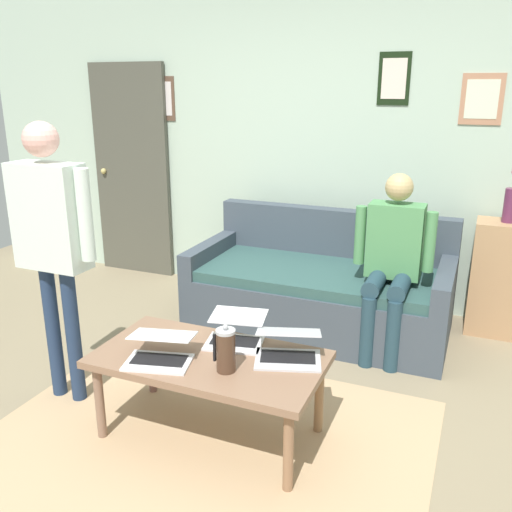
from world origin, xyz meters
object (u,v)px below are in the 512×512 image
Objects in this scene: laptop_right at (160,353)px; person_seated at (392,255)px; side_shelf at (500,278)px; laptop_left at (288,350)px; flower_vase at (511,201)px; coffee_table at (209,364)px; laptop_center at (236,333)px; french_press at (226,350)px; interior_door at (132,172)px; person_standing at (51,230)px; couch at (321,290)px.

person_seated reaches higher than laptop_right.
person_seated is at bearing 41.99° from side_shelf.
laptop_left is 0.89× the size of flower_vase.
laptop_center reaches higher than coffee_table.
french_press is 2.50m from side_shelf.
interior_door is 2.83m from person_seated.
couch is at bearing -125.32° from person_standing.
person_seated reaches higher than couch.
flower_vase is at bearing 177.01° from interior_door.
person_standing is 1.30× the size of person_seated.
flower_vase is at bearing 94.26° from side_shelf.
laptop_right is 0.84× the size of flower_vase.
interior_door reaches higher than coffee_table.
laptop_right is 2.77m from flower_vase.
laptop_center is 1.20m from person_standing.
interior_door is at bearing -2.99° from flower_vase.
flower_vase is (-0.00, 0.00, 0.60)m from side_shelf.
couch is 7.76× the size of french_press.
french_press is 0.29× the size of side_shelf.
laptop_right is at bearing 53.07° from laptop_center.
coffee_table is at bearing 19.96° from laptop_left.
flower_vase reaches higher than laptop_left.
person_standing is at bearing 5.58° from laptop_left.
laptop_center is (0.34, -0.07, -0.00)m from laptop_left.
laptop_left is 0.33× the size of person_seated.
laptop_center is at bearing -104.46° from coffee_table.
interior_door is 2.32m from couch.
side_shelf is at bearing 177.06° from interior_door.
interior_door is 2.89m from laptop_center.
flower_vase is (-3.41, 0.18, 0.01)m from interior_door.
french_press is at bearing 145.20° from coffee_table.
french_press is 1.60m from person_seated.
side_shelf is at bearing -140.10° from person_standing.
french_press is 2.53m from flower_vase.
french_press reaches higher than laptop_center.
couch is 4.93× the size of laptop_right.
coffee_table is 0.24m from laptop_center.
interior_door reaches higher than flower_vase.
french_press reaches higher than laptop_left.
flower_vase is at bearing -127.22° from laptop_center.
person_seated is (0.72, 0.65, -0.31)m from flower_vase.
coffee_table is 0.43m from laptop_left.
interior_door is at bearing -47.32° from french_press.
interior_door is at bearing -65.71° from person_standing.
laptop_right is 0.24× the size of person_standing.
flower_vase reaches higher than coffee_table.
laptop_left is 1.67× the size of french_press.
person_seated is (-0.32, -1.24, 0.20)m from laptop_left.
flower_vase is 3.15m from person_standing.
coffee_table is at bearing 54.78° from flower_vase.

